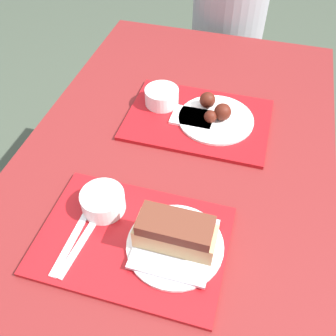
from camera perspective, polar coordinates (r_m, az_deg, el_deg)
name	(u,v)px	position (r m, az deg, el deg)	size (l,w,h in m)	color
ground_plane	(167,299)	(1.66, -0.20, -19.39)	(12.00, 12.00, 0.00)	#424C3D
picnic_table	(166,201)	(1.07, -0.30, -5.12)	(0.88, 1.62, 0.77)	maroon
picnic_bench_far	(220,87)	(2.03, 7.96, 12.17)	(0.83, 0.28, 0.43)	maroon
tray_near	(133,240)	(0.88, -5.39, -10.90)	(0.43, 0.30, 0.01)	#B21419
tray_far	(198,120)	(1.16, 4.58, 7.38)	(0.43, 0.30, 0.01)	#B21419
bowl_coleslaw_near	(103,201)	(0.91, -9.89, -4.90)	(0.11, 0.11, 0.05)	white
brisket_sandwich_plate	(175,237)	(0.83, 1.11, -10.50)	(0.22, 0.22, 0.10)	white
plastic_fork_near	(70,243)	(0.89, -14.68, -11.06)	(0.02, 0.17, 0.00)	white
plastic_knife_near	(79,246)	(0.88, -13.39, -11.46)	(0.03, 0.17, 0.00)	white
condiment_packet	(151,217)	(0.90, -2.66, -7.43)	(0.04, 0.03, 0.01)	teal
bowl_coleslaw_far	(162,96)	(1.20, -0.96, 10.95)	(0.11, 0.11, 0.05)	white
wings_plate_far	(215,114)	(1.15, 7.22, 8.12)	(0.23, 0.23, 0.06)	white
napkin_far	(192,117)	(1.15, 3.73, 7.70)	(0.13, 0.09, 0.01)	white
person_seated_across	(228,19)	(1.85, 9.16, 21.46)	(0.33, 0.33, 0.71)	#9E9EA3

